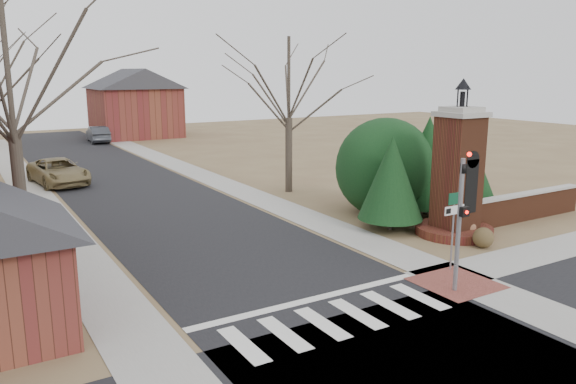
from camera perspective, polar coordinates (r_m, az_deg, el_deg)
ground at (r=15.50m, az=7.08°, el=-13.72°), size 120.00×120.00×0.00m
main_street at (r=34.69m, az=-15.85°, el=0.51°), size 8.00×70.00×0.01m
cross_street at (r=13.56m, az=15.31°, el=-18.12°), size 120.00×8.00×0.01m
crosswalk_zone at (r=16.07m, az=5.29°, el=-12.67°), size 8.00×2.20×0.02m
stop_bar at (r=17.19m, az=2.28°, el=-10.91°), size 8.00×0.35×0.02m
sidewalk_right_main at (r=36.35m, az=-7.93°, el=1.38°), size 2.00×60.00×0.02m
sidewalk_left at (r=33.76m, az=-24.37°, el=-0.43°), size 2.00×60.00×0.02m
curb_apron at (r=19.22m, az=16.69°, el=-8.87°), size 2.40×2.40×0.02m
traffic_signal_pole at (r=17.84m, az=17.12°, el=-1.86°), size 0.28×0.41×4.50m
sign_post at (r=19.84m, az=16.49°, el=-2.32°), size 0.90×0.07×2.75m
brick_gate_monument at (r=24.23m, az=16.79°, el=0.76°), size 3.20×3.20×6.47m
brick_garden_wall at (r=27.99m, az=22.83°, el=-1.35°), size 7.50×0.50×1.30m
house_distant_right at (r=61.29m, az=-15.33°, el=8.86°), size 8.80×8.80×7.30m
evergreen_near at (r=24.36m, az=10.47°, el=1.46°), size 2.80×2.80×4.10m
evergreen_mid at (r=27.41m, az=14.03°, el=3.11°), size 3.40×3.40×4.70m
evergreen_far at (r=28.30m, az=18.26°, el=1.70°), size 2.40×2.40×3.30m
evergreen_mass at (r=27.36m, az=9.86°, el=2.86°), size 4.80×4.80×4.80m
bare_tree_0 at (r=19.99m, az=-26.86°, el=13.63°), size 8.05×8.05×11.15m
bare_tree_3 at (r=31.41m, az=0.09°, el=12.08°), size 7.00×7.00×9.70m
pickup_truck at (r=36.84m, az=-22.29°, el=1.94°), size 3.26×5.86×1.55m
distant_car at (r=57.41m, az=-18.74°, el=5.59°), size 1.99×4.88×1.58m
dry_shrub_left at (r=23.18m, az=19.22°, el=-4.40°), size 0.81×0.81×0.81m
dry_shrub_right at (r=24.60m, az=17.69°, el=-3.37°), size 0.80×0.80×0.80m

